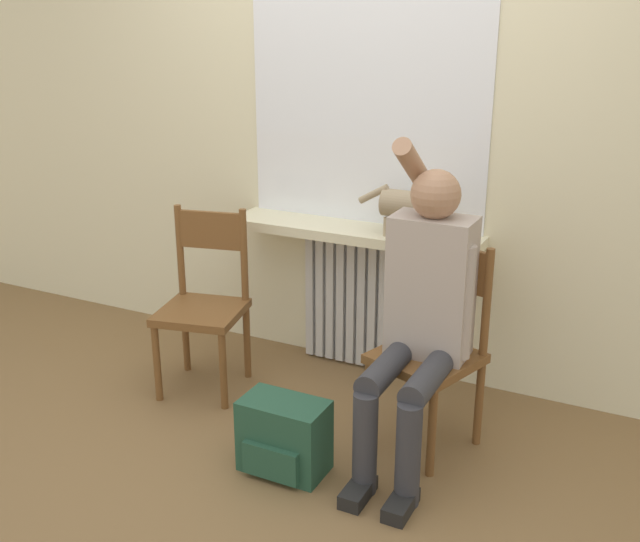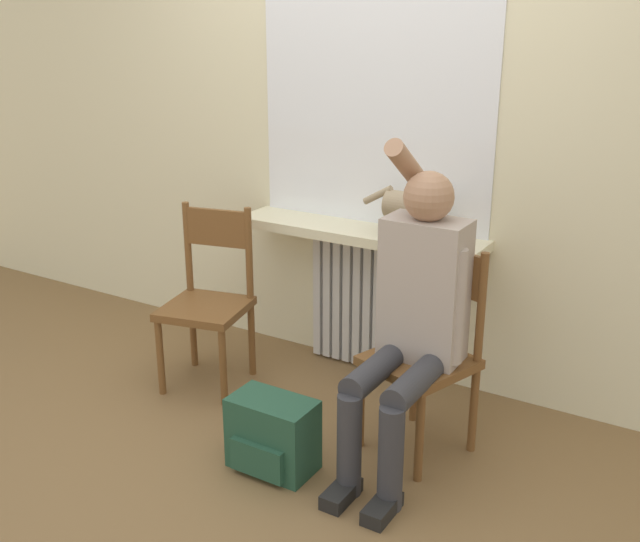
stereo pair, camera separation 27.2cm
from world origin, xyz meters
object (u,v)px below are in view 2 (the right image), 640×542
chair_left (209,298)px  cat (414,208)px  chair_right (426,350)px  person (414,310)px  backpack (272,435)px

chair_left → cat: cat is taller
chair_right → cat: (-0.29, 0.45, 0.49)m
chair_right → cat: cat is taller
person → cat: bearing=115.9°
chair_left → person: (1.18, -0.12, 0.22)m
chair_left → person: 1.20m
chair_right → chair_left: bearing=-162.0°
chair_right → backpack: (-0.46, -0.49, -0.30)m
chair_right → backpack: size_ratio=2.55×
chair_left → chair_right: 1.19m
person → backpack: size_ratio=3.82×
person → backpack: person is taller
chair_left → backpack: bearing=-47.0°
chair_right → backpack: bearing=-115.2°
person → backpack: 0.79m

